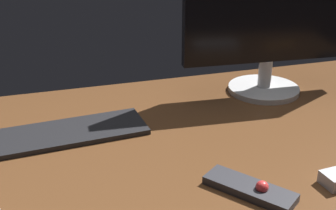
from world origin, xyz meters
TOP-DOWN VIEW (x-y plane):
  - desk at (0.00, 0.00)cm, footprint 140.00×84.00cm
  - monitor at (26.76, 23.74)cm, footprint 48.97×20.46cm
  - keyboard at (-31.13, 12.62)cm, footprint 38.86×16.26cm
  - media_remote at (0.33, -21.11)cm, footprint 15.01×17.41cm

SIDE VIEW (x-z plane):
  - desk at x=0.00cm, z-range 0.00..2.00cm
  - keyboard at x=-31.13cm, z-range 2.00..3.21cm
  - media_remote at x=0.33cm, z-range 1.28..4.59cm
  - monitor at x=26.76cm, z-range 3.39..42.22cm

